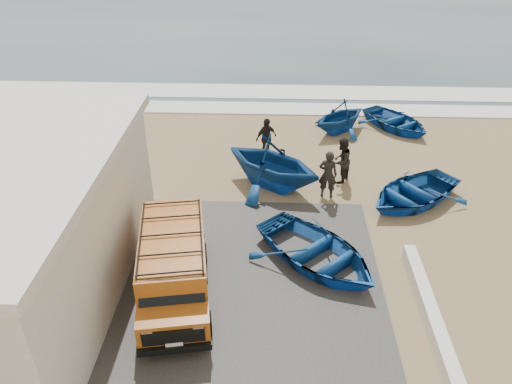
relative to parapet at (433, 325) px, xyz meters
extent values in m
plane|color=#8F7853|center=(-5.00, 3.00, -0.28)|extent=(160.00, 160.00, 0.00)
cube|color=#413E3B|center=(-7.00, 1.00, -0.25)|extent=(12.00, 10.00, 0.05)
cube|color=white|center=(-5.00, 15.00, -0.25)|extent=(180.00, 1.60, 0.06)
cube|color=white|center=(-5.00, 17.50, -0.26)|extent=(180.00, 2.20, 0.04)
cube|color=black|center=(-8.55, 2.50, 2.33)|extent=(0.08, 0.70, 0.90)
cube|color=silver|center=(0.00, 0.00, 0.00)|extent=(0.35, 6.00, 0.55)
cube|color=#B25D1A|center=(-7.00, 1.45, 0.82)|extent=(2.36, 3.88, 1.54)
cube|color=#B25D1A|center=(-6.62, -0.75, 0.47)|extent=(1.89, 1.13, 0.84)
cube|color=black|center=(-6.69, -0.32, 1.22)|extent=(1.66, 0.59, 0.67)
cube|color=black|center=(-6.54, -1.18, 0.56)|extent=(1.50, 0.33, 0.42)
cube|color=black|center=(-6.54, -1.21, 0.16)|extent=(1.80, 0.43, 0.20)
cube|color=black|center=(-6.99, 1.41, 1.66)|extent=(2.23, 3.59, 0.06)
cylinder|color=black|center=(-7.50, -0.53, 0.05)|extent=(0.31, 0.68, 0.65)
cylinder|color=black|center=(-7.99, 2.32, 0.05)|extent=(0.31, 0.68, 0.65)
cylinder|color=black|center=(-5.86, -0.24, 0.05)|extent=(0.31, 0.68, 0.65)
cylinder|color=black|center=(-6.35, 2.60, 0.05)|extent=(0.31, 0.68, 0.65)
imported|color=navy|center=(-2.86, 2.65, 0.17)|extent=(5.24, 5.28, 0.90)
imported|color=navy|center=(0.88, 6.34, 0.14)|extent=(4.94, 4.73, 0.83)
imported|color=navy|center=(-4.30, 7.24, 0.79)|extent=(5.31, 5.16, 2.13)
imported|color=navy|center=(-1.19, 12.37, 0.51)|extent=(3.94, 3.90, 1.57)
imported|color=navy|center=(1.54, 12.82, 0.10)|extent=(4.25, 4.49, 0.76)
imported|color=black|center=(-2.25, 6.59, 0.67)|extent=(0.76, 0.57, 1.89)
imported|color=black|center=(-1.63, 7.74, 0.64)|extent=(1.05, 1.12, 1.84)
imported|color=black|center=(-4.58, 9.71, 0.60)|extent=(1.08, 0.96, 1.75)
camera|label=1|loc=(-4.24, -9.36, 9.77)|focal=35.00mm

